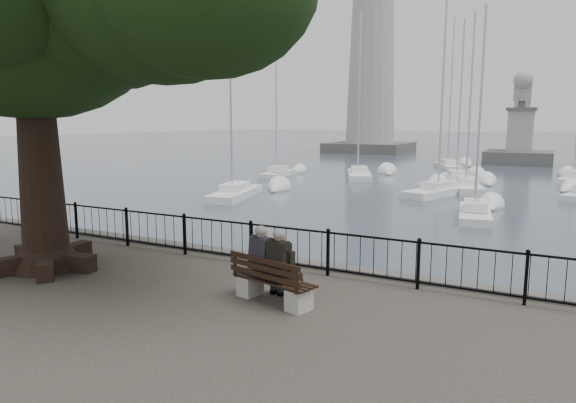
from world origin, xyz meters
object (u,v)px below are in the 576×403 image
Objects in this scene: person_left at (266,265)px; lighthouse at (372,52)px; person_right at (284,269)px; lion_monument at (520,140)px; bench at (272,286)px.

lighthouse is (-18.54, 61.43, 12.00)m from person_left.
person_right is 0.05× the size of lighthouse.
person_left is at bearing 166.22° from person_right.
person_right is 49.48m from lion_monument.
bench is at bearing -73.07° from lighthouse.
person_left is 49.39m from lion_monument.
lion_monument is at bearing 88.55° from bench.
lighthouse reaches higher than person_right.
lighthouse is at bearing 107.15° from person_right.
lighthouse is 3.45× the size of lion_monument.
lion_monument reaches higher than person_right.
person_left is 0.05× the size of lighthouse.
lighthouse is at bearing 106.79° from person_left.
person_left is 65.28m from lighthouse.
person_left is at bearing 143.06° from bench.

